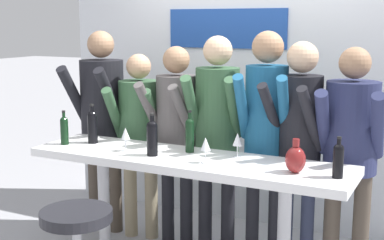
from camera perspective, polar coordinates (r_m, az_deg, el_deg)
back_wall at (r=5.00m, az=6.78°, el=4.15°), size 3.95×0.12×2.69m
tasting_table at (r=3.84m, az=-0.61°, el=-6.02°), size 2.35×0.60×0.94m
person_far_left at (r=4.80m, az=-9.58°, el=1.14°), size 0.48×0.59×1.81m
person_left at (r=4.61m, az=-5.65°, el=-0.67°), size 0.49×0.58×1.62m
person_center_left at (r=4.40m, az=-1.72°, el=-0.43°), size 0.41×0.53×1.70m
person_center at (r=4.26m, az=2.68°, el=-0.06°), size 0.48×0.60×1.78m
person_center_right at (r=4.06m, az=7.87°, el=-0.09°), size 0.44×0.58×1.82m
person_right at (r=4.00m, az=11.39°, el=-1.06°), size 0.43×0.56×1.75m
person_far_right at (r=3.96m, az=16.57°, el=-2.04°), size 0.48×0.58×1.72m
wine_bottle_0 at (r=4.27m, az=-10.58°, el=-0.54°), size 0.08×0.08×0.31m
wine_bottle_1 at (r=3.38m, az=15.34°, el=-4.02°), size 0.07×0.07×0.26m
wine_bottle_2 at (r=3.90m, az=-0.24°, el=-1.44°), size 0.06×0.06×0.31m
wine_bottle_3 at (r=4.27m, az=-13.47°, el=-0.94°), size 0.06×0.06×0.27m
wine_bottle_4 at (r=3.81m, az=-4.27°, el=-1.73°), size 0.08×0.08×0.31m
wine_glass_0 at (r=3.97m, az=-7.11°, el=-1.54°), size 0.07×0.07×0.18m
wine_glass_1 at (r=3.76m, az=4.88°, el=-2.15°), size 0.07×0.07×0.18m
wine_glass_2 at (r=3.60m, az=1.45°, el=-2.68°), size 0.07×0.07×0.18m
decorative_vase at (r=3.44m, az=10.98°, el=-4.12°), size 0.13×0.13×0.22m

